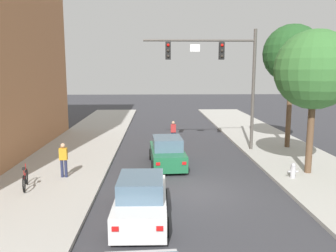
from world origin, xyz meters
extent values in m
plane|color=#38383D|center=(0.00, 0.00, 0.00)|extent=(120.00, 120.00, 0.00)
cube|color=#B2AFA8|center=(-6.50, 0.00, 0.07)|extent=(5.00, 60.00, 0.15)
cylinder|color=#514C47|center=(4.60, 7.39, 3.90)|extent=(0.20, 0.20, 7.50)
cylinder|color=#514C47|center=(1.17, 7.39, 6.95)|extent=(6.85, 0.14, 0.14)
cube|color=black|center=(2.54, 7.39, 6.33)|extent=(0.32, 0.28, 1.05)
sphere|color=red|center=(2.54, 7.24, 6.66)|extent=(0.18, 0.18, 0.18)
sphere|color=#2D2823|center=(2.54, 7.24, 6.33)|extent=(0.18, 0.18, 0.18)
sphere|color=#2D2823|center=(2.54, 7.24, 6.00)|extent=(0.18, 0.18, 0.18)
cube|color=black|center=(-0.74, 7.39, 6.33)|extent=(0.32, 0.28, 1.05)
sphere|color=red|center=(-0.74, 7.24, 6.66)|extent=(0.18, 0.18, 0.18)
sphere|color=#2D2823|center=(-0.74, 7.24, 6.33)|extent=(0.18, 0.18, 0.18)
sphere|color=#2D2823|center=(-0.74, 7.24, 6.00)|extent=(0.18, 0.18, 0.18)
cube|color=white|center=(0.90, 7.37, 6.50)|extent=(0.60, 0.03, 0.44)
cube|color=#1E663D|center=(-0.91, 4.24, 0.56)|extent=(1.95, 4.29, 0.80)
cube|color=slate|center=(-0.91, 4.09, 1.28)|extent=(1.62, 2.09, 0.64)
cylinder|color=black|center=(-1.80, 5.49, 0.32)|extent=(0.26, 0.65, 0.64)
cylinder|color=black|center=(-0.19, 5.59, 0.32)|extent=(0.26, 0.65, 0.64)
cylinder|color=black|center=(-1.64, 2.89, 0.32)|extent=(0.26, 0.65, 0.64)
cylinder|color=black|center=(-0.03, 2.99, 0.32)|extent=(0.26, 0.65, 0.64)
cube|color=red|center=(-1.43, 2.09, 0.68)|extent=(0.20, 0.05, 0.14)
cube|color=red|center=(-0.15, 2.16, 0.68)|extent=(0.20, 0.05, 0.14)
cube|color=silver|center=(-2.04, -2.66, 0.56)|extent=(1.76, 4.22, 0.80)
cube|color=slate|center=(-2.05, -2.81, 1.28)|extent=(1.53, 2.02, 0.64)
cylinder|color=black|center=(-2.83, -1.35, 0.32)|extent=(0.23, 0.64, 0.64)
cylinder|color=black|center=(-1.22, -1.37, 0.32)|extent=(0.23, 0.64, 0.64)
cylinder|color=black|center=(-2.87, -3.95, 0.32)|extent=(0.23, 0.64, 0.64)
cylinder|color=black|center=(-1.25, -3.98, 0.32)|extent=(0.23, 0.64, 0.64)
cube|color=red|center=(-2.71, -4.77, 0.68)|extent=(0.20, 0.04, 0.14)
cube|color=red|center=(-1.43, -4.79, 0.68)|extent=(0.20, 0.04, 0.14)
cylinder|color=#232847|center=(-5.96, 1.85, 0.57)|extent=(0.14, 0.14, 0.85)
cylinder|color=#232847|center=(-5.78, 1.85, 0.57)|extent=(0.14, 0.14, 0.85)
cube|color=orange|center=(-5.87, 1.85, 1.28)|extent=(0.36, 0.22, 0.56)
sphere|color=tan|center=(-5.87, 1.85, 1.68)|extent=(0.22, 0.22, 0.22)
cylinder|color=#232847|center=(-0.38, 9.72, 0.42)|extent=(0.14, 0.14, 0.85)
cylinder|color=#232847|center=(-0.20, 9.72, 0.42)|extent=(0.14, 0.14, 0.85)
cube|color=#B72D2D|center=(-0.29, 9.72, 1.13)|extent=(0.36, 0.22, 0.56)
sphere|color=tan|center=(-0.29, 9.72, 1.53)|extent=(0.22, 0.22, 0.22)
torus|color=black|center=(-7.27, 0.86, 0.51)|extent=(0.24, 0.71, 0.72)
torus|color=black|center=(-7.00, -0.16, 0.51)|extent=(0.24, 0.71, 0.72)
cylinder|color=maroon|center=(-7.13, 0.35, 0.73)|extent=(0.29, 0.93, 0.05)
cylinder|color=maroon|center=(-7.07, 0.10, 0.91)|extent=(0.04, 0.04, 0.35)
cylinder|color=maroon|center=(-7.24, 0.76, 0.93)|extent=(0.04, 0.04, 0.40)
cube|color=black|center=(-7.07, 0.10, 1.09)|extent=(0.18, 0.26, 0.06)
cylinder|color=#B2B2B7|center=(4.91, 1.35, 0.43)|extent=(0.24, 0.24, 0.55)
sphere|color=#B2B2B7|center=(4.91, 1.35, 0.76)|extent=(0.22, 0.22, 0.22)
cylinder|color=#B2B2B7|center=(4.73, 1.35, 0.45)|extent=(0.12, 0.09, 0.09)
cylinder|color=#B2B2B7|center=(5.09, 1.35, 0.45)|extent=(0.12, 0.09, 0.09)
cylinder|color=brown|center=(6.00, 2.18, 1.96)|extent=(0.32, 0.32, 3.62)
sphere|color=#387033|center=(6.00, 2.18, 5.19)|extent=(3.77, 3.77, 3.77)
cylinder|color=brown|center=(7.15, 7.91, 2.49)|extent=(0.32, 0.32, 4.68)
sphere|color=#235123|center=(7.15, 7.91, 6.20)|extent=(3.67, 3.67, 3.67)
camera|label=1|loc=(-1.54, -14.05, 5.16)|focal=36.85mm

